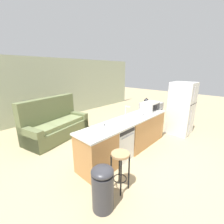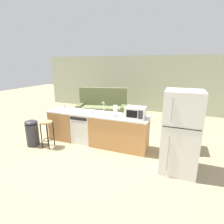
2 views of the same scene
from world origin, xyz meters
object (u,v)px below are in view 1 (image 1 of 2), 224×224
bar_stool (120,163)px  couch (55,125)px  dish_soap_bottle (105,129)px  refrigerator (181,109)px  paper_towel_roll (142,110)px  microwave (150,107)px  trash_bin (103,188)px  stove_range (151,114)px  dishwasher (118,142)px  soap_bottle (130,118)px  kettle (146,101)px

bar_stool → couch: bearing=84.6°
dish_soap_bottle → couch: 2.48m
refrigerator → paper_towel_roll: size_ratio=6.14×
microwave → trash_bin: 2.91m
stove_range → bar_stool: (-3.34, -1.25, 0.08)m
dishwasher → soap_bottle: 0.66m
microwave → bar_stool: bearing=-162.7°
microwave → soap_bottle: 1.17m
stove_range → dish_soap_bottle: size_ratio=5.11×
paper_towel_roll → microwave: bearing=4.4°
kettle → couch: couch is taller
dishwasher → stove_range: stove_range is taller
bar_stool → trash_bin: (-0.48, -0.06, -0.16)m
dishwasher → paper_towel_roll: 1.16m
refrigerator → kettle: size_ratio=8.45×
bar_stool → couch: 2.99m
kettle → bar_stool: bearing=-156.5°
microwave → soap_bottle: microwave is taller
stove_range → paper_towel_roll: bearing=-159.9°
stove_range → refrigerator: 1.17m
microwave → paper_towel_roll: (-0.53, -0.04, -0.00)m
dishwasher → refrigerator: refrigerator is taller
soap_bottle → couch: bearing=108.5°
kettle → refrigerator: bearing=-82.3°
paper_towel_roll → couch: 2.80m
kettle → dish_soap_bottle: bearing=-164.8°
soap_bottle → couch: size_ratio=0.08×
stove_range → bar_stool: 3.56m
dishwasher → couch: 2.32m
stove_range → soap_bottle: soap_bottle is taller
soap_bottle → couch: (-0.80, 2.38, -0.58)m
stove_range → bar_stool: bearing=-159.5°
dish_soap_bottle → paper_towel_roll: bearing=3.4°
microwave → paper_towel_roll: 0.53m
bar_stool → paper_towel_roll: bearing=20.9°
soap_bottle → bar_stool: (-1.08, -0.60, -0.44)m
stove_range → microwave: microwave is taller
stove_range → paper_towel_roll: size_ratio=3.19×
paper_towel_roll → bar_stool: size_ratio=0.38×
trash_bin → dish_soap_bottle: bearing=43.1°
microwave → couch: (-1.96, 2.28, -0.65)m
paper_towel_roll → couch: bearing=121.7°
microwave → soap_bottle: (-1.17, -0.10, -0.07)m
soap_bottle → bar_stool: bearing=-150.8°
soap_bottle → bar_stool: soap_bottle is taller
stove_range → soap_bottle: (-2.26, -0.64, 0.52)m
stove_range → kettle: (-0.17, 0.13, 0.53)m
stove_range → bar_stool: size_ratio=1.22×
soap_bottle → stove_range: bearing=16.0°
dishwasher → trash_bin: dishwasher is taller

